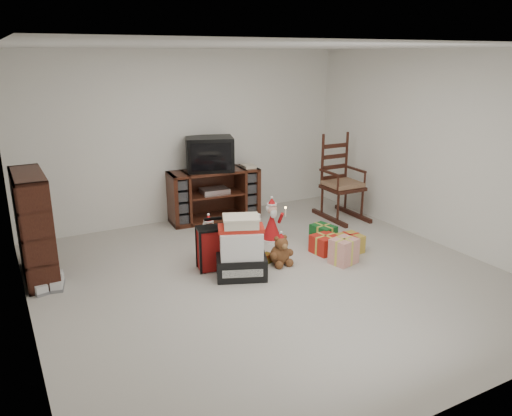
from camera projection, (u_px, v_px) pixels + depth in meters
The scene contains 13 objects.
room at pixel (273, 170), 5.30m from camera, with size 5.01×5.01×2.51m.
tv_stand at pixel (214, 195), 7.55m from camera, with size 1.38×0.59×0.77m.
bookshelf at pixel (34, 228), 5.53m from camera, with size 0.33×0.99×1.21m.
rocking_chair at pixel (340, 188), 7.65m from camera, with size 0.55×0.89×1.34m.
gift_pile at pixel (241, 251), 5.61m from camera, with size 0.67×0.59×0.70m.
red_suitcase at pixel (215, 248), 5.82m from camera, with size 0.43×0.28×0.61m.
stocking at pixel (254, 241), 5.87m from camera, with size 0.30×0.13×0.64m, color #0C6E14, non-canonical shape.
teddy_bear at pixel (280, 252), 5.97m from camera, with size 0.25×0.22×0.36m.
santa_figurine at pixel (272, 224), 6.71m from camera, with size 0.30×0.28×0.61m.
mrs_claus_figurine at pixel (209, 241), 6.15m from camera, with size 0.28×0.26×0.57m.
sneaker_pair at pixel (48, 285), 5.37m from camera, with size 0.39×0.32×0.11m.
gift_cluster at pixel (334, 242), 6.35m from camera, with size 0.61×0.94×0.28m.
crt_television at pixel (210, 154), 7.35m from camera, with size 0.79×0.68×0.50m.
Camera 1 is at (-2.63, -4.46, 2.43)m, focal length 35.00 mm.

